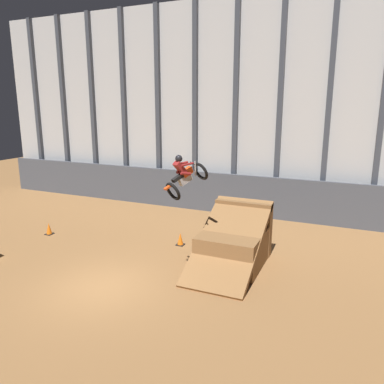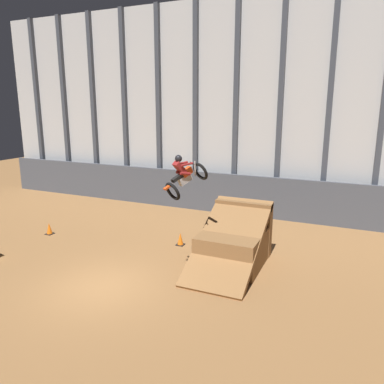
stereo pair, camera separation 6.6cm
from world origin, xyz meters
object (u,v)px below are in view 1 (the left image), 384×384
dirt_ramp (235,242)px  rider_bike_solo (185,176)px  traffic_cone_arena_edge (180,239)px  traffic_cone_near_ramp (49,229)px

dirt_ramp → rider_bike_solo: size_ratio=2.42×
dirt_ramp → traffic_cone_arena_edge: size_ratio=7.68×
traffic_cone_near_ramp → traffic_cone_arena_edge: bearing=11.4°
traffic_cone_near_ramp → traffic_cone_arena_edge: size_ratio=1.00×
dirt_ramp → traffic_cone_near_ramp: size_ratio=7.68×
traffic_cone_near_ramp → traffic_cone_arena_edge: same height
rider_bike_solo → traffic_cone_near_ramp: rider_bike_solo is taller
dirt_ramp → traffic_cone_arena_edge: 3.04m
traffic_cone_near_ramp → traffic_cone_arena_edge: 6.80m
traffic_cone_arena_edge → traffic_cone_near_ramp: bearing=-168.6°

